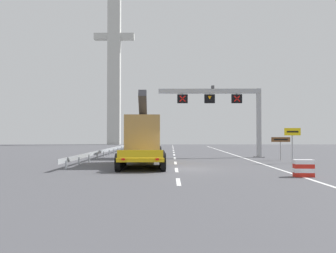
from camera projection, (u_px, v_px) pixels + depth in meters
ground at (181, 169)px, 22.23m from camera, size 112.00×112.00×0.00m
lane_markings at (174, 152)px, 43.24m from camera, size 0.20×56.63×0.01m
edge_line_right at (241, 157)px, 34.18m from camera, size 0.20×63.00×0.01m
overhead_lane_gantry at (224, 103)px, 34.04m from camera, size 10.27×0.90×7.02m
heavy_haul_truck_yellow at (144, 137)px, 28.20m from camera, size 3.63×14.16×5.30m
exit_sign_yellow at (292, 137)px, 26.63m from camera, size 1.24×0.15×2.72m
tourist_info_sign_brown at (281, 143)px, 29.74m from camera, size 1.61×0.15×2.00m
crash_barrier_striped at (304, 168)px, 18.20m from camera, size 1.03×0.56×0.90m
guardrail_left at (111, 149)px, 38.55m from camera, size 0.13×36.49×0.76m
bridge_pylon_distant at (114, 56)px, 78.24m from camera, size 9.00×2.00×39.18m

